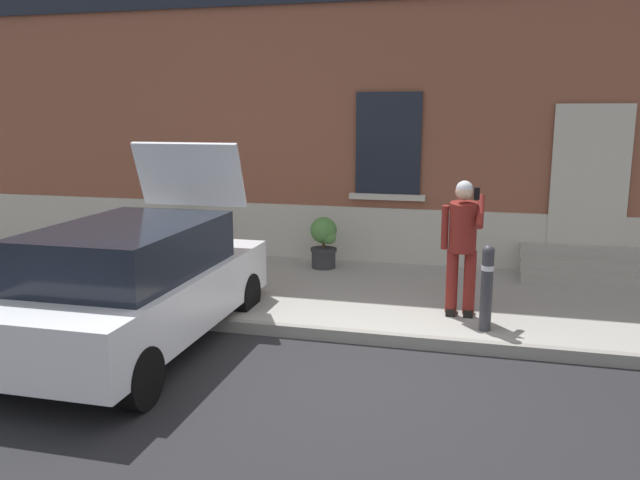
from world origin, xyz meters
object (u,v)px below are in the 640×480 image
(hatchback_car_white, at_px, (137,283))
(bollard_far_left, at_px, (211,267))
(planter_terracotta, at_px, (178,231))
(planter_charcoal, at_px, (324,241))
(person_on_phone, at_px, (462,240))
(bollard_near_person, at_px, (487,285))

(hatchback_car_white, height_order, bollard_far_left, hatchback_car_white)
(planter_terracotta, xyz_separation_m, planter_charcoal, (2.80, -0.26, 0.00))
(bollard_far_left, height_order, person_on_phone, person_on_phone)
(bollard_near_person, xyz_separation_m, planter_charcoal, (-2.64, 2.55, -0.11))
(planter_terracotta, bearing_deg, bollard_near_person, -27.36)
(bollard_far_left, xyz_separation_m, planter_charcoal, (0.90, 2.55, -0.11))
(hatchback_car_white, xyz_separation_m, bollard_near_person, (3.90, 1.24, -0.09))
(planter_charcoal, bearing_deg, hatchback_car_white, -108.44)
(hatchback_car_white, relative_size, planter_charcoal, 4.74)
(planter_charcoal, bearing_deg, bollard_far_left, -109.41)
(bollard_far_left, xyz_separation_m, planter_terracotta, (-1.90, 2.81, -0.11))
(person_on_phone, bearing_deg, planter_charcoal, 133.40)
(person_on_phone, distance_m, planter_charcoal, 3.17)
(bollard_far_left, height_order, planter_terracotta, bollard_far_left)
(planter_charcoal, bearing_deg, person_on_phone, -42.17)
(person_on_phone, bearing_deg, hatchback_car_white, -159.10)
(hatchback_car_white, distance_m, planter_charcoal, 4.00)
(person_on_phone, xyz_separation_m, planter_charcoal, (-2.32, 2.10, -0.55))
(bollard_near_person, height_order, person_on_phone, person_on_phone)
(person_on_phone, bearing_deg, bollard_near_person, -59.25)
(bollard_far_left, distance_m, person_on_phone, 3.28)
(bollard_far_left, relative_size, planter_terracotta, 1.22)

